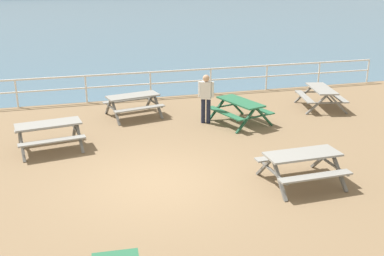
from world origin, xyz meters
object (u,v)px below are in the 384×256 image
(picnic_table_far_left, at_px, (321,93))
(picnic_table_seaward, at_px, (133,100))
(picnic_table_corner, at_px, (240,106))
(visitor, at_px, (206,96))
(picnic_table_near_left, at_px, (49,129))
(picnic_table_mid_centre, at_px, (302,161))

(picnic_table_far_left, height_order, picnic_table_seaward, same)
(picnic_table_corner, height_order, visitor, visitor)
(picnic_table_near_left, height_order, picnic_table_mid_centre, same)
(picnic_table_near_left, relative_size, picnic_table_seaward, 0.97)
(picnic_table_seaward, xyz_separation_m, picnic_table_corner, (3.35, -1.72, 0.00))
(picnic_table_far_left, bearing_deg, picnic_table_corner, 116.42)
(picnic_table_near_left, relative_size, picnic_table_far_left, 0.96)
(picnic_table_near_left, height_order, picnic_table_far_left, same)
(picnic_table_mid_centre, relative_size, picnic_table_corner, 0.85)
(picnic_table_mid_centre, bearing_deg, picnic_table_corner, 85.45)
(picnic_table_mid_centre, height_order, picnic_table_corner, same)
(picnic_table_mid_centre, bearing_deg, picnic_table_far_left, 53.97)
(picnic_table_near_left, bearing_deg, picnic_table_mid_centre, -42.78)
(picnic_table_near_left, bearing_deg, picnic_table_seaward, 32.52)
(picnic_table_mid_centre, relative_size, picnic_table_far_left, 0.88)
(picnic_table_seaward, bearing_deg, picnic_table_far_left, -19.30)
(picnic_table_seaward, bearing_deg, picnic_table_near_left, -150.96)
(picnic_table_far_left, relative_size, visitor, 1.26)
(picnic_table_mid_centre, height_order, picnic_table_far_left, same)
(picnic_table_far_left, distance_m, picnic_table_corner, 3.68)
(picnic_table_far_left, distance_m, visitor, 4.72)
(picnic_table_near_left, distance_m, picnic_table_seaward, 3.69)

